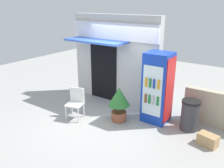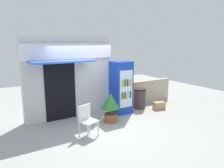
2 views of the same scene
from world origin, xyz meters
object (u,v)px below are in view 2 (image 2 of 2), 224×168
object	(u,v)px
drink_cooler	(121,87)
cardboard_box	(159,105)
trash_bin	(140,98)
potted_plant_near_shop	(111,104)
plastic_chair	(87,118)

from	to	relation	value
drink_cooler	cardboard_box	xyz separation A→B (m)	(1.52, -0.45, -0.83)
drink_cooler	trash_bin	xyz separation A→B (m)	(0.92, 0.04, -0.56)
drink_cooler	potted_plant_near_shop	xyz separation A→B (m)	(-0.84, -0.62, -0.37)
plastic_chair	cardboard_box	world-z (taller)	plastic_chair
trash_bin	potted_plant_near_shop	bearing A→B (deg)	-159.69
drink_cooler	potted_plant_near_shop	size ratio (longest dim) A/B	1.98
drink_cooler	cardboard_box	world-z (taller)	drink_cooler
drink_cooler	plastic_chair	world-z (taller)	drink_cooler
trash_bin	cardboard_box	bearing A→B (deg)	-39.31
plastic_chair	trash_bin	bearing A→B (deg)	22.61
trash_bin	plastic_chair	bearing A→B (deg)	-157.39
drink_cooler	plastic_chair	bearing A→B (deg)	-149.21
drink_cooler	plastic_chair	xyz separation A→B (m)	(-1.94, -1.16, -0.46)
plastic_chair	cardboard_box	size ratio (longest dim) A/B	2.01
plastic_chair	trash_bin	distance (m)	3.11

